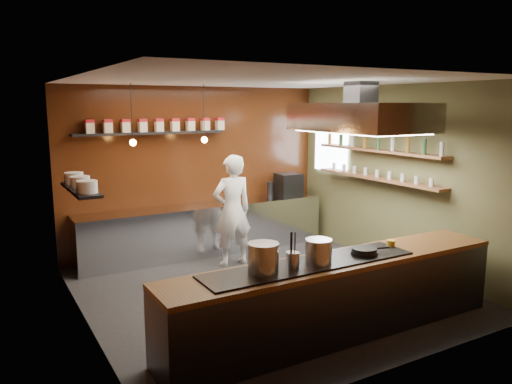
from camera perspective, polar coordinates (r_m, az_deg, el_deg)
floor at (r=7.41m, az=1.28°, el=-11.22°), size 5.00×5.00×0.00m
back_wall at (r=9.22m, az=-6.73°, el=2.56°), size 5.00×0.00×5.00m
left_wall at (r=6.13m, az=-19.14°, el=-1.68°), size 0.00×5.00×5.00m
right_wall at (r=8.56m, az=15.82°, el=1.68°), size 0.00×5.00×5.00m
ceiling at (r=6.92m, az=1.38°, el=12.63°), size 5.00×5.00×0.00m
window_pane at (r=9.74m, az=8.57°, el=5.28°), size 0.00×1.00×1.00m
prep_counter at (r=9.12m, az=-5.78°, el=-4.23°), size 4.60×0.65×0.90m
pass_counter at (r=6.02m, az=9.31°, el=-11.73°), size 4.40×0.72×0.94m
tin_shelf at (r=8.71m, az=-11.94°, el=6.61°), size 2.60×0.26×0.04m
plate_shelf at (r=7.11m, az=-19.42°, el=0.27°), size 0.30×1.40×0.04m
bottle_shelf_upper at (r=8.61m, az=13.78°, el=4.64°), size 0.26×2.80×0.04m
bottle_shelf_lower at (r=8.67m, az=13.65°, el=1.54°), size 0.26×2.80×0.04m
extractor_hood at (r=7.36m, az=11.80°, el=8.42°), size 1.20×2.00×0.72m
pendant_left at (r=7.94m, az=-13.90°, el=5.88°), size 0.10×0.10×0.95m
pendant_right at (r=8.35m, az=-5.92°, el=6.30°), size 0.10×0.10×0.95m
storage_tins at (r=8.75m, az=-11.03°, el=7.52°), size 2.43×0.13×0.22m
plate_stacks at (r=7.10m, az=-19.46°, el=1.07°), size 0.26×1.16×0.16m
bottles at (r=8.60m, az=13.82°, el=5.56°), size 0.06×2.66×0.24m
wine_glasses at (r=8.65m, az=13.68°, el=2.10°), size 0.07×2.37×0.13m
stockpot_large at (r=5.24m, az=0.85°, el=-7.57°), size 0.43×0.43×0.32m
stockpot_small at (r=5.58m, az=7.14°, el=-6.77°), size 0.37×0.37×0.28m
utensil_crock at (r=5.40m, az=4.21°, el=-7.81°), size 0.19×0.19×0.19m
frying_pan at (r=6.04m, az=12.28°, el=-6.62°), size 0.48×0.32×0.08m
butter_jar at (r=6.47m, az=15.18°, el=-5.72°), size 0.13×0.13×0.09m
espresso_machine at (r=9.80m, az=3.72°, el=0.83°), size 0.47×0.45×0.45m
chef at (r=8.32m, az=-2.73°, el=-2.13°), size 0.69×0.46×1.87m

